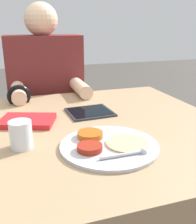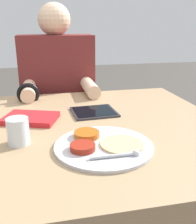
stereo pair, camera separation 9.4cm
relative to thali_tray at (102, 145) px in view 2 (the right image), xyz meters
The scene contains 6 objects.
dining_table 0.42m from the thali_tray, 97.81° to the left, with size 1.10×0.98×0.72m.
thali_tray is the anchor object (origin of this frame).
red_notebook 0.36m from the thali_tray, 127.74° to the left, with size 0.24×0.20×0.02m.
tablet_device 0.33m from the thali_tray, 83.13° to the left, with size 0.19×0.18×0.01m.
person_diner 0.87m from the thali_tray, 95.36° to the left, with size 0.43×0.45×1.19m.
drinking_glass 0.27m from the thali_tray, 162.40° to the left, with size 0.07×0.07×0.09m.
Camera 2 is at (-0.14, -0.91, 1.08)m, focal length 42.00 mm.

